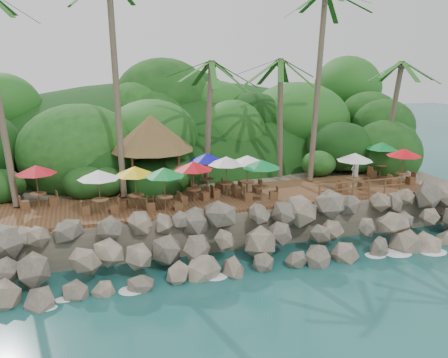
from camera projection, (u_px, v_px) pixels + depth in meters
name	position (u px, v px, depth m)	size (l,w,h in m)	color
ground	(261.00, 276.00, 23.27)	(140.00, 140.00, 0.00)	#19514F
land_base	(186.00, 177.00, 37.78)	(32.00, 25.20, 2.10)	gray
jungle_hill	(169.00, 169.00, 44.98)	(44.80, 28.00, 15.40)	#143811
seawall	(247.00, 239.00, 24.83)	(29.00, 4.00, 2.30)	gray
terrace	(224.00, 199.00, 28.26)	(26.00, 5.00, 0.20)	brown
jungle_foliage	(190.00, 193.00, 37.12)	(44.00, 16.00, 12.00)	#143811
foam_line	(258.00, 273.00, 23.54)	(25.20, 0.80, 0.06)	white
palms	(231.00, 26.00, 28.65)	(31.50, 7.08, 13.75)	brown
palapa	(151.00, 133.00, 29.51)	(5.26, 5.26, 4.60)	brown
dining_clusters	(233.00, 164.00, 27.69)	(24.33, 5.26, 2.39)	brown
railing	(361.00, 187.00, 28.14)	(6.10, 0.10, 1.00)	brown
waiter	(355.00, 173.00, 30.33)	(0.65, 0.42, 1.77)	white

